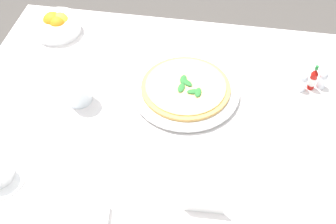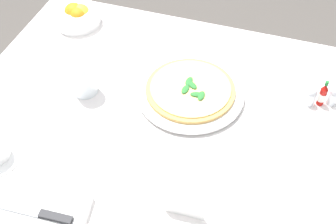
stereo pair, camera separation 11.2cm
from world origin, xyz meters
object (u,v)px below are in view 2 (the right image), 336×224
at_px(water_glass_center_back, 83,79).
at_px(hot_sauce_bottle, 323,95).
at_px(napkin_folded, 37,215).
at_px(pepper_shaker, 333,97).
at_px(menu_card, 185,208).
at_px(pizza_plate, 190,93).
at_px(salt_shaker, 311,97).
at_px(citrus_bowl, 77,16).
at_px(dinner_knife, 34,212).
at_px(pizza, 190,89).

xyz_separation_m(water_glass_center_back, hot_sauce_bottle, (-0.63, -0.15, -0.01)).
bearing_deg(napkin_folded, pepper_shaker, -145.16).
bearing_deg(menu_card, pizza_plate, 101.32).
height_order(napkin_folded, pepper_shaker, pepper_shaker).
xyz_separation_m(pizza_plate, napkin_folded, (0.22, 0.47, -0.00)).
height_order(salt_shaker, menu_card, menu_card).
distance_m(pizza_plate, salt_shaker, 0.33).
xyz_separation_m(napkin_folded, pepper_shaker, (-0.59, -0.56, 0.02)).
relative_size(citrus_bowl, salt_shaker, 2.67).
bearing_deg(pepper_shaker, napkin_folded, 43.20).
distance_m(napkin_folded, salt_shaker, 0.76).
bearing_deg(menu_card, pepper_shaker, 54.97).
relative_size(napkin_folded, dinner_knife, 1.21).
distance_m(hot_sauce_bottle, salt_shaker, 0.03).
height_order(dinner_knife, citrus_bowl, citrus_bowl).
relative_size(pizza, napkin_folded, 1.05).
height_order(pizza_plate, salt_shaker, salt_shaker).
relative_size(pizza, pepper_shaker, 4.42).
bearing_deg(pizza, pepper_shaker, -166.69).
bearing_deg(dinner_knife, menu_card, -164.51).
distance_m(citrus_bowl, hot_sauce_bottle, 0.81).
bearing_deg(water_glass_center_back, citrus_bowl, -60.52).
distance_m(pizza_plate, napkin_folded, 0.51).
relative_size(water_glass_center_back, salt_shaker, 1.93).
distance_m(water_glass_center_back, citrus_bowl, 0.33).
bearing_deg(citrus_bowl, pizza_plate, 154.63).
bearing_deg(menu_card, dinner_knife, -163.66).
distance_m(salt_shaker, menu_card, 0.49).
distance_m(pizza_plate, dinner_knife, 0.52).
distance_m(salt_shaker, pepper_shaker, 0.06).
relative_size(dinner_knife, salt_shaker, 3.48).
bearing_deg(pizza, hot_sauce_bottle, -167.22).
bearing_deg(pizza_plate, pepper_shaker, -166.72).
relative_size(water_glass_center_back, citrus_bowl, 0.72).
xyz_separation_m(napkin_folded, salt_shaker, (-0.54, -0.54, 0.02)).
height_order(pizza, dinner_knife, pizza).
distance_m(pizza, water_glass_center_back, 0.30).
bearing_deg(pizza_plate, salt_shaker, -167.88).
distance_m(dinner_knife, hot_sauce_bottle, 0.79).
relative_size(napkin_folded, menu_card, 2.63).
height_order(pizza_plate, napkin_folded, napkin_folded).
relative_size(dinner_knife, citrus_bowl, 1.31).
distance_m(pizza, dinner_knife, 0.52).
height_order(pepper_shaker, menu_card, menu_card).
height_order(pizza_plate, pepper_shaker, pepper_shaker).
distance_m(pizza_plate, pepper_shaker, 0.39).
bearing_deg(water_glass_center_back, napkin_folded, 100.06).
height_order(water_glass_center_back, citrus_bowl, water_glass_center_back).
bearing_deg(menu_card, napkin_folded, -163.53).
bearing_deg(salt_shaker, citrus_bowl, -10.61).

